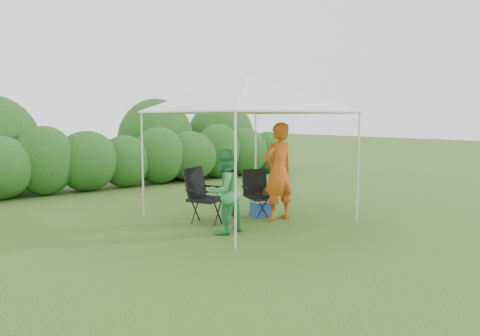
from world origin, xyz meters
TOP-DOWN VIEW (x-y plane):
  - ground at (0.00, 0.00)m, footprint 70.00×70.00m
  - hedge at (0.00, 6.00)m, footprint 12.62×1.53m
  - canopy at (0.00, 0.50)m, footprint 3.10×3.10m
  - chair_right at (0.39, 0.67)m, footprint 0.70×0.67m
  - chair_left at (-0.91, 0.77)m, footprint 0.81×0.78m
  - man at (0.44, 0.09)m, footprint 0.71×0.48m
  - woman at (-1.04, -0.10)m, footprint 0.79×0.66m
  - cooler at (0.37, 0.52)m, footprint 0.45×0.37m
  - bottle at (0.43, 0.48)m, footprint 0.07×0.07m
  - lawn_toy at (3.55, 3.52)m, footprint 0.59×0.49m

SIDE VIEW (x-z plane):
  - ground at x=0.00m, z-range 0.00..0.00m
  - lawn_toy at x=3.55m, z-range -0.01..0.29m
  - cooler at x=0.37m, z-range 0.00..0.34m
  - bottle at x=0.43m, z-range 0.34..0.61m
  - chair_right at x=0.39m, z-range 0.06..1.00m
  - chair_left at x=-0.91m, z-range 0.07..1.14m
  - woman at x=-1.04m, z-range 0.00..1.47m
  - hedge at x=0.00m, z-range -0.08..1.72m
  - man at x=0.44m, z-range 0.00..1.91m
  - canopy at x=0.00m, z-range 1.05..3.88m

